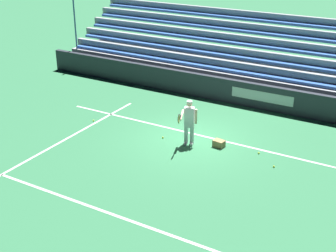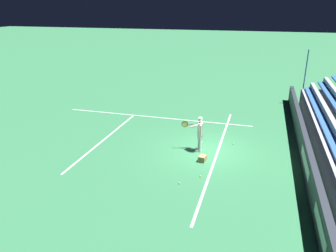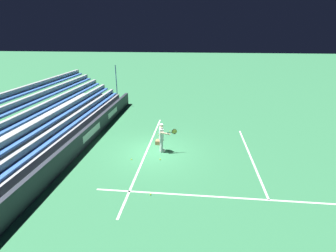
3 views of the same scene
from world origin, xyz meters
name	(u,v)px [view 3 (image 3 of 3)]	position (x,y,z in m)	size (l,w,h in m)	color
ground_plane	(155,152)	(0.00, 0.00, 0.00)	(160.00, 160.00, 0.00)	#337A4C
court_baseline_white	(146,152)	(0.00, -0.50, 0.00)	(12.00, 0.10, 0.01)	white
court_sideline_white	(233,198)	(4.11, 4.00, 0.00)	(0.10, 12.00, 0.01)	white
court_service_line_white	(250,157)	(0.00, 5.50, 0.00)	(8.22, 0.10, 0.01)	white
back_wall_sponsor_board	(82,140)	(-0.01, -4.40, 0.55)	(21.22, 0.25, 1.10)	#2D333D
bleacher_stand	(40,135)	(0.00, -7.03, 0.79)	(20.16, 4.00, 3.85)	#9EA3A8
tennis_player	(162,138)	(-0.13, 0.40, 0.89)	(0.58, 1.07, 1.71)	silver
ball_box_cardboard	(158,142)	(-1.20, 0.03, 0.13)	(0.40, 0.30, 0.26)	#A87F51
tennis_ball_far_left	(170,131)	(-3.47, 0.54, 0.03)	(0.07, 0.07, 0.07)	#CCE533
tennis_ball_near_player	(160,159)	(0.95, 0.45, 0.03)	(0.07, 0.07, 0.07)	#CCE533
tennis_ball_on_baseline	(159,135)	(-2.68, -0.16, 0.03)	(0.07, 0.07, 0.07)	#CCE533
tennis_ball_far_right	(131,159)	(1.12, -1.13, 0.03)	(0.07, 0.07, 0.07)	#CCE533
tennis_ball_stray_back	(151,194)	(4.28, 0.48, 0.03)	(0.07, 0.07, 0.07)	#CCE533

